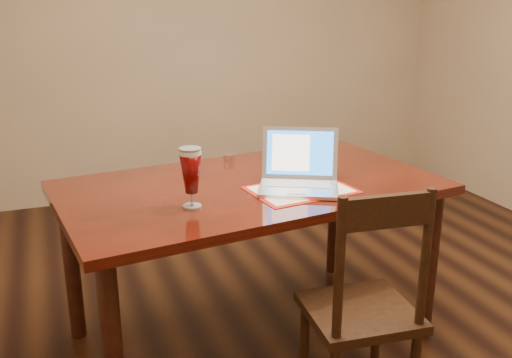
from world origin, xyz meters
name	(u,v)px	position (x,y,z in m)	size (l,w,h in m)	color
ground	(328,327)	(0.00, 0.00, 0.00)	(5.00, 5.00, 0.00)	black
dining_table	(251,202)	(-0.41, 0.08, 0.74)	(1.90, 1.22, 1.10)	#54150B
dining_chair	(364,309)	(-0.17, -0.60, 0.48)	(0.47, 0.45, 1.03)	#311B0D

